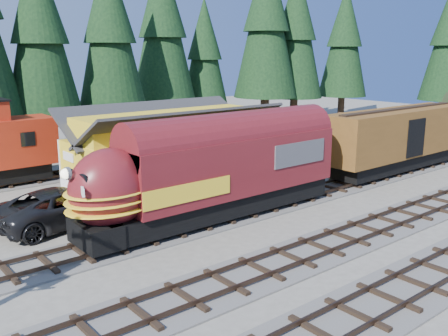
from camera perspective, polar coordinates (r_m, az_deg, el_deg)
ground at (r=24.17m, az=8.24°, el=-7.47°), size 120.00×120.00×0.00m
track_siding at (r=34.02m, az=14.69°, el=-1.58°), size 68.00×3.20×0.33m
track_main_south at (r=31.05m, az=23.65°, el=-3.68°), size 68.00×3.20×0.33m
depot at (r=31.15m, az=-5.96°, el=2.92°), size 12.80×7.00×5.30m
conifer_backdrop at (r=44.78m, az=-12.00°, el=15.46°), size 80.01×22.82×17.20m
locomotive at (r=24.84m, az=-1.81°, el=-0.87°), size 15.25×3.03×4.15m
boxcar at (r=37.33m, az=19.14°, el=3.29°), size 13.35×2.86×4.19m
pickup_truck_a at (r=26.14m, az=-17.81°, el=-4.19°), size 7.20×4.04×1.90m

